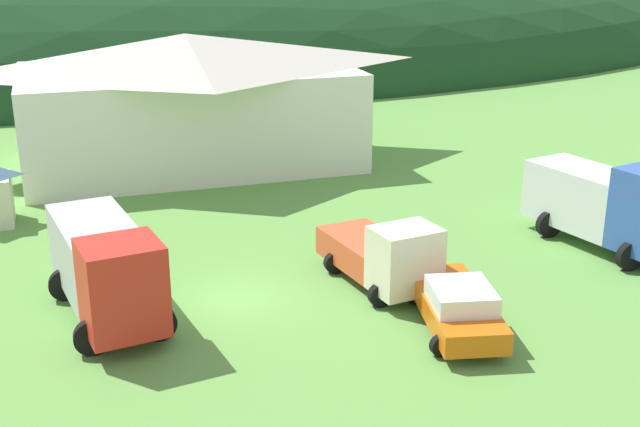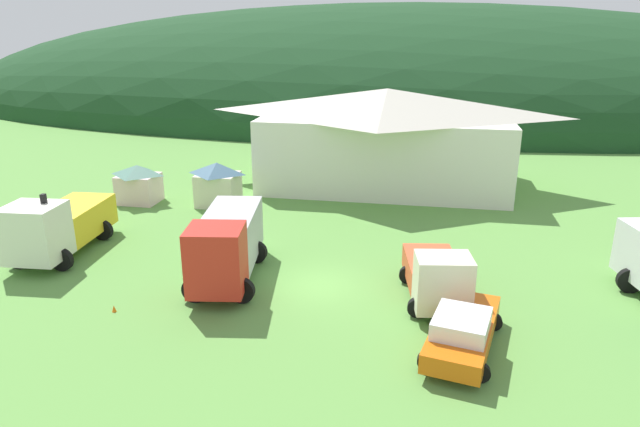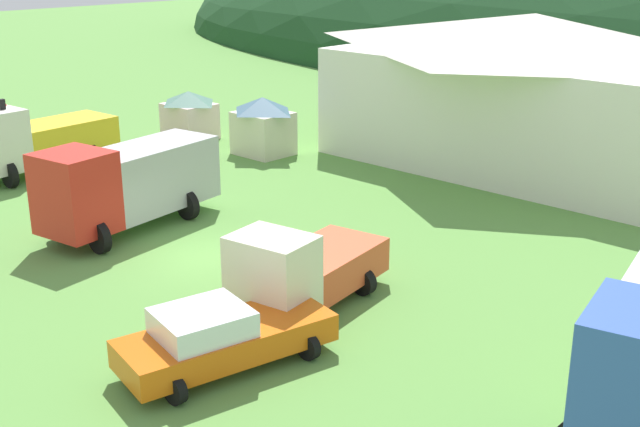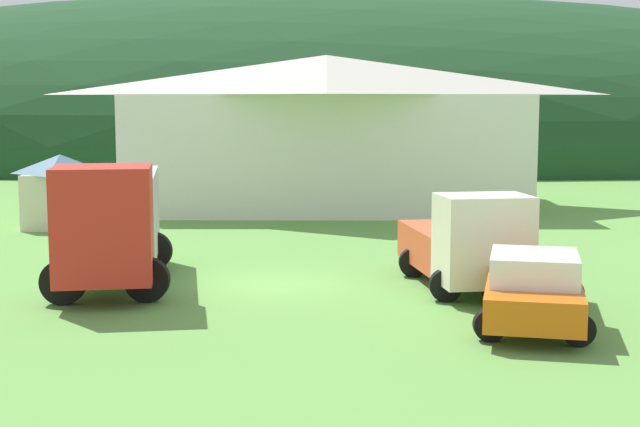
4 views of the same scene
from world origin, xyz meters
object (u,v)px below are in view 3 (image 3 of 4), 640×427
Objects in this scene: light_truck_cream at (300,270)px; heavy_rig_striped at (30,139)px; service_pickup_orange at (221,337)px; depot_building at (530,88)px; play_shed_pink at (189,114)px; play_shed_cream at (263,125)px; traffic_light_west at (5,131)px; crane_truck_red at (126,182)px.

heavy_rig_striped is at bearing -104.46° from light_truck_cream.
heavy_rig_striped is 1.25× the size of service_pickup_orange.
service_pickup_orange is (0.89, -3.64, -0.39)m from light_truck_cream.
play_shed_pink is (-15.50, -7.72, -2.26)m from depot_building.
depot_building is 12.72m from play_shed_cream.
play_shed_cream reaches higher than play_shed_pink.
traffic_light_west is (-14.60, -18.22, -1.29)m from depot_building.
depot_building is 3.27× the size of service_pickup_orange.
play_shed_pink reaches higher than service_pickup_orange.
play_shed_cream is 11.69m from crane_truck_red.
depot_building is at bearing -178.06° from light_truck_cream.
play_shed_pink is 0.36× the size of crane_truck_red.
traffic_light_west reaches higher than play_shed_pink.
depot_building is at bearing 153.81° from crane_truck_red.
depot_building is at bearing 35.92° from play_shed_cream.
depot_building is at bearing -156.47° from service_pickup_orange.
play_shed_cream reaches higher than service_pickup_orange.
depot_building is 2.62× the size of heavy_rig_striped.
crane_truck_red is 11.10m from service_pickup_orange.
play_shed_cream is at bearing -123.53° from service_pickup_orange.
play_shed_pink is 14.32m from crane_truck_red.
traffic_light_west is (0.46, -1.29, 0.66)m from heavy_rig_striped.
play_shed_cream is 10.76m from heavy_rig_striped.
crane_truck_red is at bearing -67.69° from play_shed_cream.
crane_truck_red is at bearing -100.18° from service_pickup_orange.
crane_truck_red reaches higher than heavy_rig_striped.
traffic_light_west is (-8.88, -0.05, 0.48)m from crane_truck_red.
play_shed_pink is 10.59m from traffic_light_west.
depot_building is 2.52× the size of crane_truck_red.
traffic_light_west is at bearing -128.71° from depot_building.
service_pickup_orange is (4.50, -22.37, -2.73)m from depot_building.
service_pickup_orange is (19.56, -5.43, -0.77)m from heavy_rig_striped.
crane_truck_red is 8.89m from traffic_light_west.
service_pickup_orange is at bearing 58.96° from crane_truck_red.
traffic_light_west is at bearing -100.57° from light_truck_cream.
depot_building is 5.05× the size of traffic_light_west.
play_shed_pink is at bearing -114.09° from service_pickup_orange.
heavy_rig_striped is (-15.06, -16.94, -1.95)m from depot_building.
play_shed_pink is (-5.34, -0.36, -0.16)m from play_shed_cream.
play_shed_pink is 9.24m from heavy_rig_striped.
traffic_light_west reaches higher than service_pickup_orange.
traffic_light_west is (0.89, -10.51, 0.97)m from play_shed_pink.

